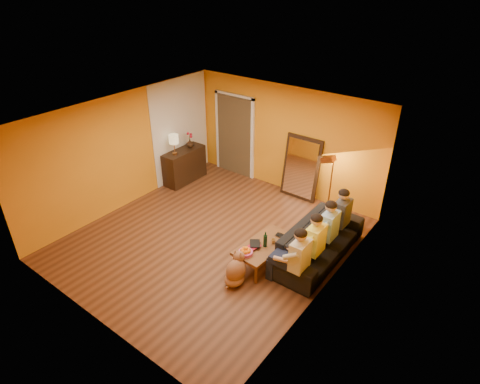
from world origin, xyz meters
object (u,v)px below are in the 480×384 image
Objects in this scene: coffee_table at (264,253)px; laptop at (283,238)px; wine_bottle at (265,239)px; person_mid_left at (315,244)px; mirror_frame at (301,168)px; person_far_right at (342,217)px; person_far_left at (300,260)px; floor_lamp at (330,188)px; sideboard at (185,165)px; sofa at (319,242)px; table_lamp at (174,145)px; tumbler at (273,241)px; person_mid_right at (329,230)px; dog at (236,269)px; vase at (190,143)px.

coffee_table is 0.45m from laptop.
person_mid_left is at bearing 24.79° from wine_bottle.
mirror_frame is 1.25× the size of person_far_right.
mirror_frame is 3.24m from person_far_left.
mirror_frame is 1.05m from floor_lamp.
sideboard is at bearing 160.39° from coffee_table.
mirror_frame reaches higher than sofa.
table_lamp is at bearing -177.28° from person_far_right.
floor_lamp is at bearing 104.60° from person_far_left.
person_far_left reaches higher than tumbler.
person_mid_left is 1.00× the size of person_mid_right.
sideboard reaches higher than laptop.
sofa reaches higher than dog.
person_far_right is at bearing 90.00° from person_mid_right.
sofa is at bearing 106.11° from person_mid_left.
person_far_right is (4.37, -0.09, 0.18)m from sideboard.
person_far_right is 5.83× the size of vase.
wine_bottle is (-0.68, -0.82, 0.24)m from sofa.
person_mid_right is (4.37, -0.34, -0.49)m from table_lamp.
wine_bottle is (0.05, -0.05, 0.37)m from coffee_table.
sofa is at bearing -9.93° from sideboard.
coffee_table is 3.94× the size of wine_bottle.
person_far_right is 1.51m from tumbler.
person_far_right is 3.85× the size of laptop.
floor_lamp is at bearing 19.52° from sofa.
person_far_left is 0.83m from tumbler.
person_mid_left is at bearing -90.00° from person_mid_right.
mirror_frame is 2.34m from person_mid_right.
laptop is at bearing 101.77° from dog.
sofa is 1.87× the size of person_mid_right.
person_far_left is 4.82m from vase.
floor_lamp is 1.94m from person_mid_left.
floor_lamp reaches higher than person_mid_left.
tumbler is at bearing -24.41° from vase.
coffee_table is 1.71m from person_far_right.
person_mid_left is 3.85× the size of laptop.
person_far_left is (0.62, -2.39, -0.11)m from floor_lamp.
vase is (-4.37, 0.89, 0.34)m from person_mid_right.
laptop is (0.06, 0.23, -0.03)m from tumbler.
laptop is at bearing -13.22° from table_lamp.
person_mid_left and person_mid_right have the same top height.
vase is at bearing 155.25° from laptop.
coffee_table is at bearing -121.13° from person_far_right.
floor_lamp is at bearing -24.39° from mirror_frame.
sideboard is 0.97× the size of person_far_right.
sofa is 1.87× the size of person_far_right.
sofa is 0.32m from person_mid_right.
tumbler is 0.24m from laptop.
coffee_table is at bearing 135.00° from wine_bottle.
wine_bottle is at bearing -111.75° from laptop.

